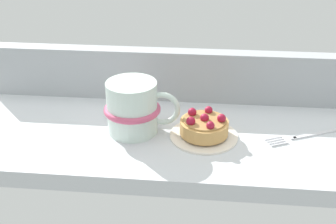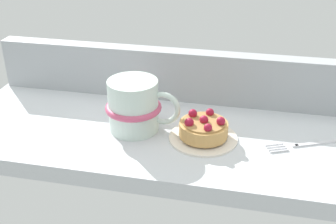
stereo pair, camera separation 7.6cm
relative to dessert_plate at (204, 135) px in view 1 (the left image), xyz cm
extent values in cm
cube|color=silver|center=(-4.36, 1.83, -2.01)|extent=(88.62, 31.88, 3.27)
cube|color=#9EA3A8|center=(-4.36, 15.90, 5.11)|extent=(86.85, 3.76, 10.96)
cylinder|color=silver|center=(0.00, 0.00, 0.03)|extent=(12.64, 12.64, 0.80)
cylinder|color=silver|center=(0.00, 0.00, -0.17)|extent=(6.95, 6.95, 0.40)
cylinder|color=tan|center=(0.00, 0.00, 1.69)|extent=(8.90, 8.90, 2.52)
cylinder|color=#A37942|center=(0.00, 0.00, 3.10)|extent=(7.83, 7.83, 0.30)
sphere|color=maroon|center=(0.00, 0.00, 3.60)|extent=(1.64, 1.64, 1.64)
sphere|color=maroon|center=(3.05, -0.16, 3.77)|extent=(1.62, 1.62, 1.62)
sphere|color=maroon|center=(0.69, 3.11, 3.59)|extent=(1.53, 1.53, 1.53)
sphere|color=maroon|center=(-2.33, 1.75, 3.71)|extent=(1.63, 1.63, 1.63)
sphere|color=maroon|center=(-2.43, -1.56, 3.64)|extent=(1.69, 1.69, 1.69)
sphere|color=maroon|center=(1.07, -2.79, 3.67)|extent=(1.50, 1.50, 1.50)
cylinder|color=silver|center=(-13.43, 0.93, 4.62)|extent=(9.35, 9.35, 9.99)
torus|color=#C64C70|center=(-13.43, 0.93, 4.23)|extent=(10.59, 10.59, 1.20)
torus|color=silver|center=(-7.78, 0.93, 4.62)|extent=(6.61, 1.02, 6.61)
cube|color=silver|center=(21.20, 2.89, -0.07)|extent=(9.81, 4.84, 0.60)
cube|color=silver|center=(16.43, 0.79, -0.07)|extent=(1.32, 1.00, 0.60)
cube|color=silver|center=(12.78, 0.39, -0.07)|extent=(3.30, 1.63, 0.60)
cube|color=silver|center=(13.08, -0.28, -0.07)|extent=(3.30, 1.63, 0.60)
cube|color=silver|center=(13.38, -0.96, -0.07)|extent=(3.30, 1.63, 0.60)
cube|color=silver|center=(13.67, -1.63, -0.07)|extent=(3.30, 1.63, 0.60)
camera|label=1|loc=(-0.14, -66.69, 39.91)|focal=44.60mm
camera|label=2|loc=(7.39, -65.52, 39.91)|focal=44.60mm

